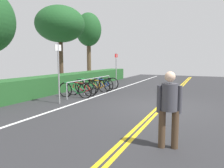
% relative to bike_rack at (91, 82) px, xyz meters
% --- Properties ---
extents(ground_plane, '(32.34, 11.12, 0.05)m').
position_rel_bike_rack_xyz_m(ground_plane, '(-2.02, -4.09, -0.60)').
color(ground_plane, '#2B2B2D').
extents(centre_line_yellow_inner, '(29.11, 0.10, 0.00)m').
position_rel_bike_rack_xyz_m(centre_line_yellow_inner, '(-2.02, -4.17, -0.57)').
color(centre_line_yellow_inner, gold).
rests_on(centre_line_yellow_inner, ground_plane).
extents(centre_line_yellow_outer, '(29.11, 0.10, 0.00)m').
position_rel_bike_rack_xyz_m(centre_line_yellow_outer, '(-2.02, -4.01, -0.57)').
color(centre_line_yellow_outer, gold).
rests_on(centre_line_yellow_outer, ground_plane).
extents(bike_lane_stripe_white, '(29.11, 0.12, 0.00)m').
position_rel_bike_rack_xyz_m(bike_lane_stripe_white, '(-2.02, -0.80, -0.57)').
color(bike_lane_stripe_white, white).
rests_on(bike_lane_stripe_white, ground_plane).
extents(bike_rack, '(4.48, 0.05, 0.76)m').
position_rel_bike_rack_xyz_m(bike_rack, '(0.00, 0.00, 0.00)').
color(bike_rack, '#9EA0A5').
rests_on(bike_rack, ground_plane).
extents(bicycle_0, '(0.46, 1.78, 0.74)m').
position_rel_bike_rack_xyz_m(bicycle_0, '(-1.64, -0.05, -0.22)').
color(bicycle_0, black).
rests_on(bicycle_0, ground_plane).
extents(bicycle_1, '(0.46, 1.66, 0.73)m').
position_rel_bike_rack_xyz_m(bicycle_1, '(-1.08, -0.04, -0.23)').
color(bicycle_1, black).
rests_on(bicycle_1, ground_plane).
extents(bicycle_2, '(0.56, 1.69, 0.78)m').
position_rel_bike_rack_xyz_m(bicycle_2, '(-0.31, 0.13, -0.20)').
color(bicycle_2, black).
rests_on(bicycle_2, ground_plane).
extents(bicycle_3, '(0.46, 1.70, 0.74)m').
position_rel_bike_rack_xyz_m(bicycle_3, '(0.30, -0.12, -0.23)').
color(bicycle_3, black).
rests_on(bicycle_3, ground_plane).
extents(bicycle_4, '(0.60, 1.60, 0.71)m').
position_rel_bike_rack_xyz_m(bicycle_4, '(1.07, -0.12, -0.24)').
color(bicycle_4, black).
rests_on(bicycle_4, ground_plane).
extents(bicycle_5, '(0.46, 1.69, 0.74)m').
position_rel_bike_rack_xyz_m(bicycle_5, '(1.68, -0.05, -0.23)').
color(bicycle_5, black).
rests_on(bicycle_5, ground_plane).
extents(pedestrian, '(0.32, 0.48, 1.55)m').
position_rel_bike_rack_xyz_m(pedestrian, '(-5.72, -4.99, 0.31)').
color(pedestrian, '#4C3826').
rests_on(pedestrian, ground_plane).
extents(sign_post_near, '(0.36, 0.06, 2.41)m').
position_rel_bike_rack_xyz_m(sign_post_near, '(-3.04, -0.23, 0.87)').
color(sign_post_near, gray).
rests_on(sign_post_near, ground_plane).
extents(sign_post_far, '(0.36, 0.06, 2.18)m').
position_rel_bike_rack_xyz_m(sign_post_far, '(3.34, -0.02, 0.75)').
color(sign_post_far, gray).
rests_on(sign_post_far, ground_plane).
extents(hedge_backdrop, '(13.43, 1.21, 0.90)m').
position_rel_bike_rack_xyz_m(hedge_backdrop, '(1.50, 1.94, -0.12)').
color(hedge_backdrop, '#235626').
rests_on(hedge_backdrop, ground_plane).
extents(tree_mid, '(3.17, 3.17, 5.19)m').
position_rel_bike_rack_xyz_m(tree_mid, '(1.68, 3.22, 3.42)').
color(tree_mid, '#473323').
rests_on(tree_mid, ground_plane).
extents(tree_far_right, '(2.09, 2.09, 5.51)m').
position_rel_bike_rack_xyz_m(tree_far_right, '(5.66, 3.41, 3.52)').
color(tree_far_right, brown).
rests_on(tree_far_right, ground_plane).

